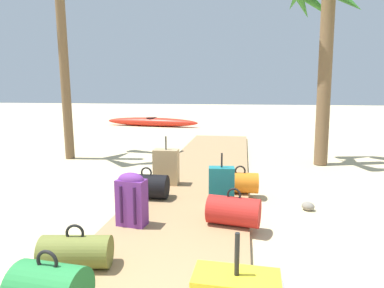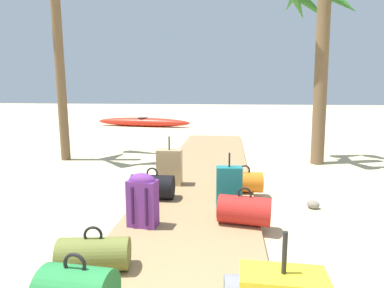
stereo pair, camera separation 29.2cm
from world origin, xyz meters
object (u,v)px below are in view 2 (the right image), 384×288
duffel_bag_olive (94,254)px  duffel_bag_orange (244,182)px  duffel_bag_black (152,187)px  suitcase_teal (229,187)px  suitcase_tan (169,167)px  kayak (143,122)px  palm_tree_far_right (324,10)px  duffel_bag_red (244,210)px  backpack_purple (143,199)px

duffel_bag_olive → duffel_bag_orange: (1.39, 2.38, 0.01)m
duffel_bag_black → suitcase_teal: size_ratio=0.83×
duffel_bag_black → suitcase_tan: 0.75m
suitcase_teal → kayak: size_ratio=0.17×
duffel_bag_black → suitcase_tan: size_ratio=0.76×
duffel_bag_orange → palm_tree_far_right: palm_tree_far_right is taller
suitcase_tan → kayak: size_ratio=0.19×
duffel_bag_black → suitcase_teal: bearing=-11.4°
duffel_bag_olive → palm_tree_far_right: 6.63m
suitcase_teal → suitcase_tan: (-0.97, 0.95, 0.02)m
suitcase_teal → suitcase_tan: suitcase_tan is taller
duffel_bag_red → suitcase_tan: bearing=127.2°
suitcase_teal → kayak: suitcase_teal is taller
backpack_purple → palm_tree_far_right: 5.75m
duffel_bag_black → palm_tree_far_right: 5.26m
duffel_bag_olive → suitcase_tan: bearing=86.0°
palm_tree_far_right → backpack_purple: bearing=-125.5°
backpack_purple → suitcase_teal: bearing=37.7°
palm_tree_far_right → suitcase_tan: bearing=-140.8°
duffel_bag_black → duffel_bag_orange: (1.32, 0.45, -0.02)m
duffel_bag_orange → kayak: 10.05m
duffel_bag_red → duffel_bag_black: bearing=148.2°
duffel_bag_olive → suitcase_teal: size_ratio=0.88×
duffel_bag_olive → palm_tree_far_right: bearing=58.5°
palm_tree_far_right → kayak: bearing=130.7°
kayak → duffel_bag_black: bearing=-74.7°
duffel_bag_black → kayak: bearing=105.3°
backpack_purple → suitcase_teal: size_ratio=0.85×
duffel_bag_orange → suitcase_tan: (-1.21, 0.28, 0.13)m
suitcase_tan → duffel_bag_olive: bearing=-94.0°
duffel_bag_black → suitcase_tan: suitcase_tan is taller
suitcase_tan → suitcase_teal: bearing=-44.4°
duffel_bag_red → duffel_bag_olive: duffel_bag_red is taller
duffel_bag_red → duffel_bag_orange: duffel_bag_red is taller
duffel_bag_olive → kayak: size_ratio=0.15×
suitcase_teal → palm_tree_far_right: 4.81m
backpack_purple → suitcase_teal: 1.23m
duffel_bag_red → duffel_bag_olive: size_ratio=1.00×
duffel_bag_red → kayak: size_ratio=0.15×
palm_tree_far_right → duffel_bag_red: bearing=-114.2°
duffel_bag_black → kayak: size_ratio=0.14×
backpack_purple → duffel_bag_black: bearing=96.6°
duffel_bag_olive → kayak: bearing=102.5°
backpack_purple → palm_tree_far_right: size_ratio=0.15×
duffel_bag_black → suitcase_teal: (1.09, -0.22, 0.10)m
duffel_bag_orange → suitcase_teal: bearing=-109.5°
duffel_bag_black → duffel_bag_orange: duffel_bag_black is taller
backpack_purple → kayak: (-2.76, 10.65, -0.21)m
duffel_bag_red → duffel_bag_black: 1.49m
duffel_bag_black → duffel_bag_red: bearing=-31.8°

